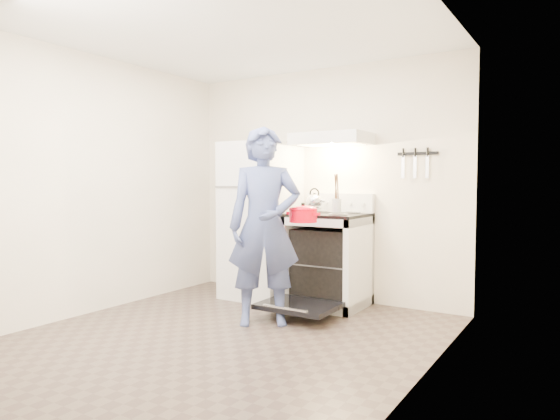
% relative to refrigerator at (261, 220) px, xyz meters
% --- Properties ---
extents(floor, '(3.60, 3.60, 0.00)m').
position_rel_refrigerator_xyz_m(floor, '(0.58, -1.45, -0.85)').
color(floor, '#4A3E34').
rests_on(floor, ground).
extents(back_wall, '(3.20, 0.02, 2.50)m').
position_rel_refrigerator_xyz_m(back_wall, '(0.58, 0.35, 0.40)').
color(back_wall, '#F7E8CE').
rests_on(back_wall, ground).
extents(refrigerator, '(0.70, 0.70, 1.70)m').
position_rel_refrigerator_xyz_m(refrigerator, '(0.00, 0.00, 0.00)').
color(refrigerator, silver).
rests_on(refrigerator, floor).
extents(stove_body, '(0.76, 0.65, 0.92)m').
position_rel_refrigerator_xyz_m(stove_body, '(0.81, 0.02, -0.39)').
color(stove_body, silver).
rests_on(stove_body, floor).
extents(cooktop, '(0.76, 0.65, 0.03)m').
position_rel_refrigerator_xyz_m(cooktop, '(0.81, 0.02, 0.09)').
color(cooktop, black).
rests_on(cooktop, stove_body).
extents(backsplash, '(0.76, 0.07, 0.20)m').
position_rel_refrigerator_xyz_m(backsplash, '(0.81, 0.31, 0.20)').
color(backsplash, silver).
rests_on(backsplash, cooktop).
extents(oven_door, '(0.70, 0.54, 0.04)m').
position_rel_refrigerator_xyz_m(oven_door, '(0.81, -0.57, -0.72)').
color(oven_door, black).
rests_on(oven_door, floor).
extents(oven_rack, '(0.60, 0.52, 0.01)m').
position_rel_refrigerator_xyz_m(oven_rack, '(0.81, 0.02, -0.41)').
color(oven_rack, slate).
rests_on(oven_rack, stove_body).
extents(range_hood, '(0.76, 0.50, 0.12)m').
position_rel_refrigerator_xyz_m(range_hood, '(0.81, 0.10, 0.86)').
color(range_hood, silver).
rests_on(range_hood, back_wall).
extents(knife_strip, '(0.40, 0.02, 0.03)m').
position_rel_refrigerator_xyz_m(knife_strip, '(1.63, 0.33, 0.70)').
color(knife_strip, black).
rests_on(knife_strip, back_wall).
extents(pizza_stone, '(0.34, 0.34, 0.02)m').
position_rel_refrigerator_xyz_m(pizza_stone, '(0.90, -0.01, -0.40)').
color(pizza_stone, '#855E43').
rests_on(pizza_stone, oven_rack).
extents(tea_kettle, '(0.21, 0.17, 0.26)m').
position_rel_refrigerator_xyz_m(tea_kettle, '(0.62, 0.09, 0.23)').
color(tea_kettle, silver).
rests_on(tea_kettle, cooktop).
extents(utensil_jar, '(0.10, 0.10, 0.13)m').
position_rel_refrigerator_xyz_m(utensil_jar, '(1.00, -0.18, 0.20)').
color(utensil_jar, silver).
rests_on(utensil_jar, cooktop).
extents(person, '(0.77, 0.72, 1.76)m').
position_rel_refrigerator_xyz_m(person, '(0.63, -0.87, 0.03)').
color(person, '#364577').
rests_on(person, floor).
extents(dutch_oven, '(0.32, 0.25, 0.22)m').
position_rel_refrigerator_xyz_m(dutch_oven, '(0.89, -0.64, 0.12)').
color(dutch_oven, red).
rests_on(dutch_oven, person).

